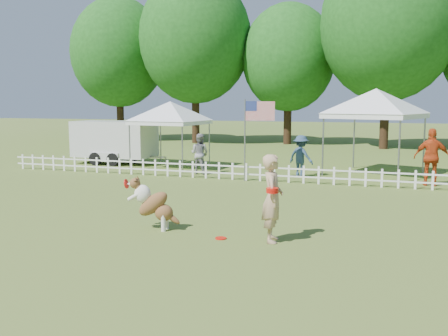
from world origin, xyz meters
name	(u,v)px	position (x,y,z in m)	size (l,w,h in m)	color
ground	(209,233)	(0.00, 0.00, 0.00)	(120.00, 120.00, 0.00)	#4A6620
picket_fence	(282,174)	(0.00, 7.00, 0.30)	(22.00, 0.08, 0.60)	white
handler	(272,198)	(1.38, -0.20, 0.86)	(0.62, 0.41, 1.71)	tan
dog	(154,204)	(-1.21, -0.11, 0.56)	(1.08, 0.36, 1.12)	brown
frisbee_on_turf	(221,238)	(0.37, -0.34, 0.01)	(0.23, 0.23, 0.02)	red
canopy_tent_left	(171,136)	(-5.11, 9.15, 1.34)	(2.59, 2.59, 2.68)	white
canopy_tent_right	(375,133)	(2.87, 9.86, 1.57)	(3.03, 3.03, 3.13)	white
cargo_trailer	(115,142)	(-8.16, 9.84, 0.96)	(4.35, 1.92, 1.92)	silver
flag_pole	(245,141)	(-1.26, 6.86, 1.40)	(1.07, 0.11, 2.80)	gray
spectator_a	(200,154)	(-3.37, 7.99, 0.77)	(0.74, 0.58, 1.53)	gray
spectator_b	(301,156)	(0.40, 8.41, 0.76)	(0.98, 0.56, 1.52)	navy
spectator_c	(432,157)	(4.75, 7.90, 0.93)	(1.09, 0.46, 1.87)	#C04016
tree_far_left	(119,62)	(-15.00, 22.00, 5.50)	(6.60, 6.60, 11.00)	#194E16
tree_left	(195,51)	(-9.00, 21.50, 6.00)	(7.40, 7.40, 12.00)	#194E16
tree_center_left	(288,68)	(-3.00, 22.50, 4.90)	(6.00, 6.00, 9.80)	#194E16
tree_center_right	(388,38)	(3.00, 21.00, 6.30)	(7.60, 7.60, 12.60)	#194E16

